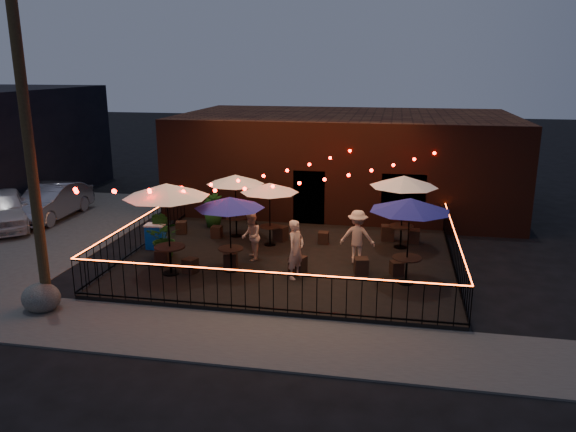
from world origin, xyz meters
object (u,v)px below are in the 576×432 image
Objects in this scene: cafe_table_2 at (230,204)px; cafe_table_5 at (404,182)px; utility_pole at (30,154)px; cafe_table_1 at (235,180)px; cooler at (156,236)px; cafe_table_3 at (270,189)px; boulder at (41,298)px; cafe_table_0 at (166,192)px; cafe_table_4 at (410,206)px.

cafe_table_2 is 1.00× the size of cafe_table_5.
utility_pole is at bearing -141.15° from cafe_table_2.
cafe_table_1 is (3.13, 6.54, -1.83)m from utility_pole.
cooler is at bearing 79.13° from utility_pole.
cooler is (-3.03, 1.53, -1.62)m from cafe_table_2.
cafe_table_3 is 7.69m from boulder.
cafe_table_2 is 2.94× the size of cooler.
cafe_table_2 reaches higher than cafe_table_3.
boulder is (-3.20, -6.69, -1.81)m from cafe_table_1.
cafe_table_5 is 11.19m from boulder.
cafe_table_2 is at bearing -147.34° from cafe_table_5.
cafe_table_0 is at bearing -58.97° from cooler.
cafe_table_1 is 1.02× the size of cafe_table_5.
utility_pole is 8.50× the size of boulder.
cafe_table_1 is 5.72m from cafe_table_5.
cafe_table_3 is 4.37m from cafe_table_5.
boulder is at bearing -127.74° from cafe_table_3.
cafe_table_1 reaches higher than cooler.
cafe_table_2 is at bearing -28.94° from cooler.
cafe_table_4 is 8.43m from cooler.
cafe_table_1 is 6.78m from cafe_table_4.
cafe_table_4 is at bearing -30.62° from cafe_table_3.
cafe_table_2 is at bearing 38.85° from utility_pole.
cafe_table_2 is 3.76m from cooler.
cafe_table_2 is 5.50m from boulder.
cafe_table_4 reaches higher than cooler.
utility_pole reaches higher than cafe_table_3.
cafe_table_4 is 9.83m from boulder.
utility_pole is at bearing -128.08° from cafe_table_3.
cafe_table_4 is (5.85, -3.41, 0.20)m from cafe_table_1.
cafe_table_1 reaches higher than boulder.
cafe_table_0 is 3.68× the size of cooler.
cafe_table_5 is at bearing 32.66° from cafe_table_2.
cafe_table_0 is 1.25× the size of cafe_table_5.
cafe_table_2 reaches higher than cooler.
cafe_table_1 is 1.10× the size of cafe_table_3.
cafe_table_4 is at bearing -13.14° from cooler.
cooler is at bearing -140.37° from cafe_table_1.
cafe_table_3 is 2.73× the size of cooler.
cafe_table_5 is at bearing 9.36° from cooler.
cafe_table_0 is at bearing -102.29° from cafe_table_1.
cafe_table_3 is at bearing 52.26° from boulder.
cafe_table_4 reaches higher than boulder.
cafe_table_0 is at bearing -175.46° from cafe_table_4.
cafe_table_0 is 3.26× the size of boulder.
cafe_table_5 is 2.60× the size of boulder.
cafe_table_2 is 1.08× the size of cafe_table_3.
utility_pole is 3.26× the size of cafe_table_2.
cafe_table_0 is at bearing 49.62° from boulder.
cafe_table_2 reaches higher than cafe_table_1.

